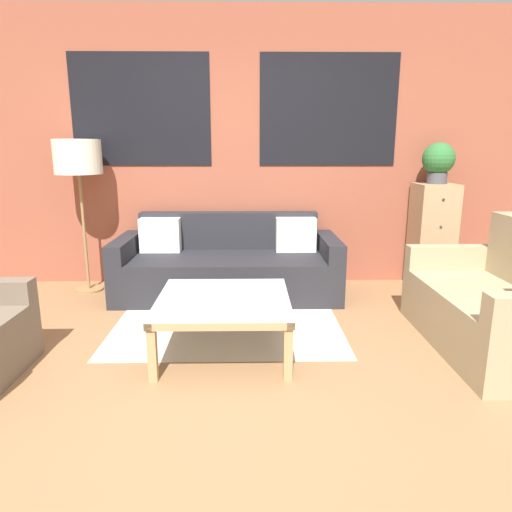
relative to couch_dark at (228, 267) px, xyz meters
The scene contains 9 objects.
ground_plane 1.97m from the couch_dark, 87.85° to the right, with size 16.00×16.00×0.00m, color #8E6642.
wall_back_brick 1.23m from the couch_dark, 81.48° to the left, with size 8.40×0.09×2.80m.
rug 0.80m from the couch_dark, 87.84° to the right, with size 1.85×1.55×0.00m.
couch_dark is the anchor object (origin of this frame).
settee_vintage 2.40m from the couch_dark, 33.25° to the right, with size 0.80×1.46×0.92m.
coffee_table 1.35m from the couch_dark, 88.80° to the right, with size 0.92×0.92×0.41m.
floor_lamp 1.77m from the couch_dark, behind, with size 0.45×0.45×1.51m.
drawer_cabinet 2.13m from the couch_dark, ahead, with size 0.38×0.42×1.08m.
potted_plant 2.34m from the couch_dark, ahead, with size 0.32×0.32×0.41m.
Camera 1 is at (0.13, -2.44, 1.42)m, focal length 32.00 mm.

